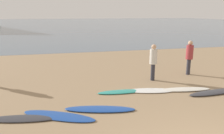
% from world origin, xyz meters
% --- Properties ---
extents(ground_plane, '(120.00, 120.00, 0.20)m').
position_xyz_m(ground_plane, '(0.00, 10.00, -0.10)').
color(ground_plane, '#997C5B').
rests_on(ground_plane, ground).
extents(ocean_water, '(140.00, 100.00, 0.01)m').
position_xyz_m(ocean_water, '(0.00, 64.56, 0.00)').
color(ocean_water, slate).
rests_on(ocean_water, ground).
extents(surfboard_1, '(2.24, 0.87, 0.07)m').
position_xyz_m(surfboard_1, '(-4.27, 3.47, 0.03)').
color(surfboard_1, '#333338').
rests_on(surfboard_1, ground).
extents(surfboard_2, '(2.40, 1.65, 0.06)m').
position_xyz_m(surfboard_2, '(-3.21, 3.39, 0.03)').
color(surfboard_2, '#1E479E').
rests_on(surfboard_2, ground).
extents(surfboard_3, '(2.39, 1.09, 0.08)m').
position_xyz_m(surfboard_3, '(-1.88, 3.58, 0.04)').
color(surfboard_3, '#1E479E').
rests_on(surfboard_3, ground).
extents(surfboard_4, '(1.98, 0.54, 0.06)m').
position_xyz_m(surfboard_4, '(-0.73, 5.01, 0.03)').
color(surfboard_4, teal).
rests_on(surfboard_4, ground).
extents(surfboard_5, '(2.09, 0.99, 0.06)m').
position_xyz_m(surfboard_5, '(0.47, 4.87, 0.03)').
color(surfboard_5, white).
rests_on(surfboard_5, ground).
extents(surfboard_6, '(2.22, 0.80, 0.08)m').
position_xyz_m(surfboard_6, '(1.88, 4.66, 0.04)').
color(surfboard_6, silver).
rests_on(surfboard_6, ground).
extents(surfboard_7, '(2.57, 0.76, 0.09)m').
position_xyz_m(surfboard_7, '(2.93, 4.08, 0.04)').
color(surfboard_7, '#333338').
rests_on(surfboard_7, ground).
extents(person_1, '(0.36, 0.36, 1.76)m').
position_xyz_m(person_1, '(3.35, 6.79, 1.04)').
color(person_1, '#2D2D38').
rests_on(person_1, ground).
extents(person_2, '(0.35, 0.35, 1.72)m').
position_xyz_m(person_2, '(1.15, 6.28, 1.01)').
color(person_2, '#2D2D38').
rests_on(person_2, ground).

